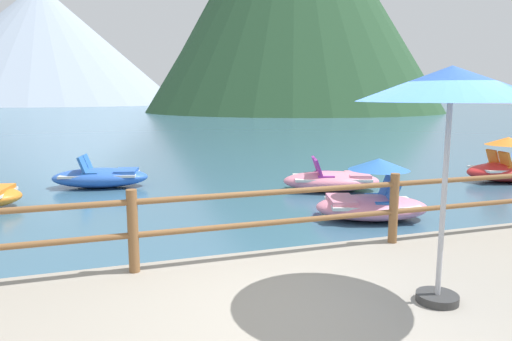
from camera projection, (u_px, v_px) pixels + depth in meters
ground_plane at (125, 122)px, 41.90m from camera, size 200.00×200.00×0.00m
dock_railing at (275, 211)px, 5.70m from camera, size 23.92×0.12×0.95m
beach_umbrella at (451, 87)px, 4.17m from camera, size 1.70×1.70×2.24m
pedal_boat_0 at (101, 177)px, 12.13m from camera, size 2.61×1.59×0.84m
pedal_boat_2 at (372, 199)px, 8.98m from camera, size 2.43×1.82×1.19m
pedal_boat_3 at (510, 167)px, 12.96m from camera, size 2.67×1.63×1.24m
pedal_boat_6 at (332, 180)px, 11.69m from camera, size 2.66×1.89×0.83m
distant_peak at (43, 45)px, 120.24m from camera, size 69.56×69.56×30.42m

